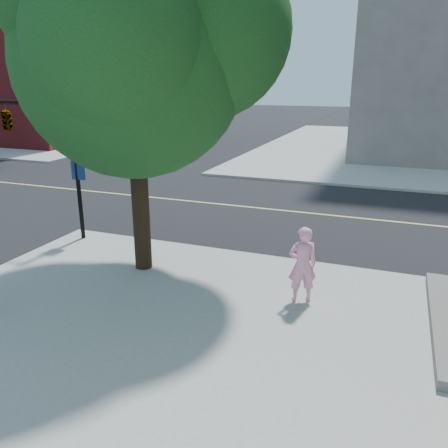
% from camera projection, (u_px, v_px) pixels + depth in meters
% --- Properties ---
extents(ground, '(140.00, 140.00, 0.00)m').
position_uv_depth(ground, '(108.00, 237.00, 13.07)').
color(ground, black).
rests_on(ground, ground).
extents(road_ew, '(140.00, 9.00, 0.01)m').
position_uv_depth(road_ew, '(178.00, 200.00, 17.07)').
color(road_ew, black).
rests_on(road_ew, ground).
extents(sidewalk_nw, '(26.00, 25.00, 0.12)m').
position_uv_depth(sidewalk_nw, '(30.00, 130.00, 40.02)').
color(sidewalk_nw, '#A3A39E').
rests_on(sidewalk_nw, ground).
extents(church, '(15.20, 12.00, 14.40)m').
position_uv_depth(church, '(14.00, 39.00, 33.72)').
color(church, maroon).
rests_on(church, sidewalk_nw).
extents(man_on_phone, '(0.67, 0.57, 1.54)m').
position_uv_depth(man_on_phone, '(302.00, 265.00, 8.84)').
color(man_on_phone, '#FB9DC3').
rests_on(man_on_phone, sidewalk_se).
extents(street_tree, '(5.93, 5.39, 7.87)m').
position_uv_depth(street_tree, '(137.00, 34.00, 9.13)').
color(street_tree, black).
rests_on(street_tree, sidewalk_se).
extents(signal_pole, '(3.38, 0.38, 3.82)m').
position_uv_depth(signal_pole, '(16.00, 122.00, 12.35)').
color(signal_pole, black).
rests_on(signal_pole, sidewalk_se).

